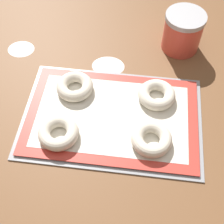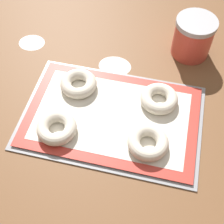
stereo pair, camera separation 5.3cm
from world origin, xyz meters
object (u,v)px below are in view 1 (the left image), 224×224
object	(u,v)px
bagel_front_left	(59,133)
bagel_back_left	(75,86)
flour_canister	(183,32)
bagel_back_right	(157,95)
baking_tray	(112,117)
bagel_front_right	(152,139)

from	to	relation	value
bagel_front_left	bagel_back_left	distance (m)	0.16
flour_canister	bagel_back_left	bearing A→B (deg)	-142.56
flour_canister	bagel_back_right	bearing A→B (deg)	-106.11
baking_tray	flour_canister	bearing A→B (deg)	58.92
bagel_front_right	bagel_back_left	distance (m)	0.28
bagel_front_right	bagel_back_right	size ratio (longest dim) A/B	1.00
bagel_front_left	bagel_back_left	world-z (taller)	same
baking_tray	flour_canister	distance (m)	0.38
bagel_back_right	flour_canister	world-z (taller)	flour_canister
bagel_front_right	bagel_back_right	xyz separation A→B (m)	(0.01, 0.15, 0.00)
bagel_back_left	flour_canister	world-z (taller)	flour_canister
baking_tray	bagel_back_right	distance (m)	0.15
bagel_front_left	bagel_front_right	xyz separation A→B (m)	(0.25, 0.01, 0.00)
bagel_front_right	flour_canister	size ratio (longest dim) A/B	0.84
bagel_front_left	bagel_front_right	world-z (taller)	same
bagel_front_left	bagel_front_right	bearing A→B (deg)	2.71
bagel_front_right	bagel_back_right	world-z (taller)	same
bagel_front_right	flour_canister	world-z (taller)	flour_canister
bagel_back_right	flour_canister	xyz separation A→B (m)	(0.07, 0.24, 0.04)
bagel_back_left	bagel_front_right	bearing A→B (deg)	-32.75
bagel_front_left	bagel_front_right	distance (m)	0.25
bagel_back_right	flour_canister	bearing A→B (deg)	73.89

